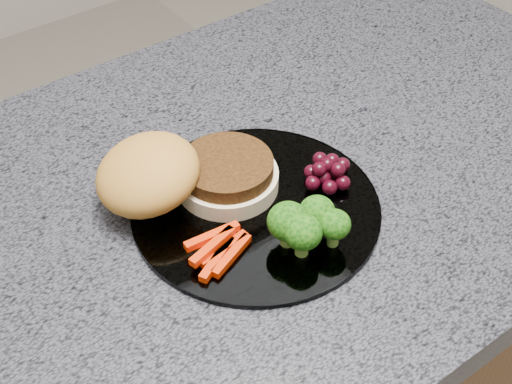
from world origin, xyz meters
The scene contains 6 objects.
countertop centered at (0.00, 0.00, 0.88)m, with size 1.20×0.60×0.04m, color #474750.
plate centered at (0.06, -0.04, 0.90)m, with size 0.26×0.26×0.01m, color white.
burger centered at (0.00, 0.02, 0.93)m, with size 0.21×0.16×0.06m.
carrot_sticks centered at (-0.01, -0.08, 0.91)m, with size 0.07×0.05×0.02m.
broccoli centered at (0.06, -0.12, 0.93)m, with size 0.07×0.06×0.05m.
grape_bunch centered at (0.14, -0.06, 0.92)m, with size 0.06×0.05×0.03m.
Camera 1 is at (-0.26, -0.47, 1.42)m, focal length 50.00 mm.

